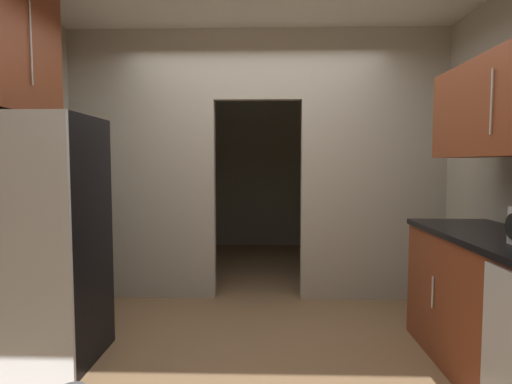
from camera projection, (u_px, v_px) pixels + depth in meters
ground at (251, 361)px, 2.91m from camera, size 20.00×20.00×0.00m
kitchen_partition at (256, 159)px, 4.20m from camera, size 3.78×0.12×2.71m
adjoining_room_shell at (260, 165)px, 6.14m from camera, size 3.78×2.81×2.71m
refrigerator at (35, 240)px, 2.85m from camera, size 0.83×0.71×1.71m
upper_cabinet_fridgeside at (5, 44)px, 2.87m from camera, size 0.36×0.91×0.96m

